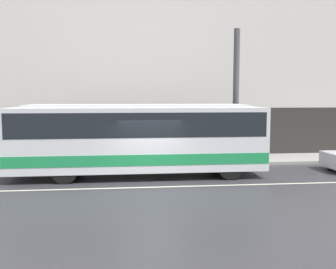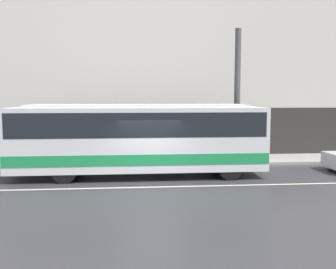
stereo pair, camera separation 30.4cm
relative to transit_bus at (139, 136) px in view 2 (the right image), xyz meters
name	(u,v)px [view 2 (the right image)]	position (x,y,z in m)	size (l,w,h in m)	color
ground_plane	(151,187)	(0.42, -2.11, -1.74)	(60.00, 60.00, 0.00)	#333338
sidewalk	(146,161)	(0.42, 3.28, -1.67)	(60.00, 2.79, 0.15)	gray
building_facade	(145,50)	(0.42, 4.82, 4.23)	(60.00, 0.35, 12.35)	silver
lane_stripe	(151,187)	(0.42, -2.11, -1.74)	(54.00, 0.14, 0.01)	beige
transit_bus	(139,136)	(0.00, 0.00, 0.00)	(10.71, 2.60, 3.09)	silver
utility_pole_near	(237,96)	(4.96, 2.38, 1.72)	(0.30, 0.30, 6.62)	#4C4C4F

